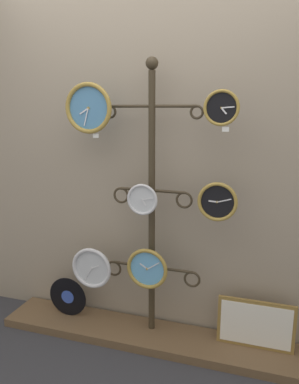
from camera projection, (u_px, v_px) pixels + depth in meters
name	position (u px, v px, depth m)	size (l,w,h in m)	color
ground_plane	(132.00, 371.00, 2.36)	(12.00, 12.00, 0.00)	#333338
shop_wall	(159.00, 141.00, 2.58)	(4.40, 0.04, 2.80)	gray
low_shelf	(149.00, 336.00, 2.68)	(2.20, 0.36, 0.06)	brown
display_stand	(152.00, 247.00, 2.59)	(0.69, 0.40, 1.94)	#382D1E
clock_top_left	(89.00, 108.00, 2.42)	(0.33, 0.04, 0.33)	#4C84B2
clock_top_right	(222.00, 108.00, 2.15)	(0.21, 0.04, 0.21)	black
clock_middle_center	(143.00, 199.00, 2.42)	(0.21, 0.04, 0.21)	silver
clock_middle_right	(217.00, 202.00, 2.30)	(0.25, 0.04, 0.25)	black
clock_bottom_left	(92.00, 268.00, 2.65)	(0.30, 0.04, 0.30)	silver
clock_bottom_center	(148.00, 269.00, 2.52)	(0.29, 0.04, 0.29)	#60A8DB
vinyl_record	(68.00, 297.00, 2.86)	(0.31, 0.01, 0.31)	black
picture_frame	(256.00, 324.00, 2.47)	(0.50, 0.02, 0.34)	olive
price_tag_upper	(96.00, 136.00, 2.44)	(0.04, 0.00, 0.03)	white
price_tag_mid	(226.00, 129.00, 2.16)	(0.04, 0.00, 0.03)	white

